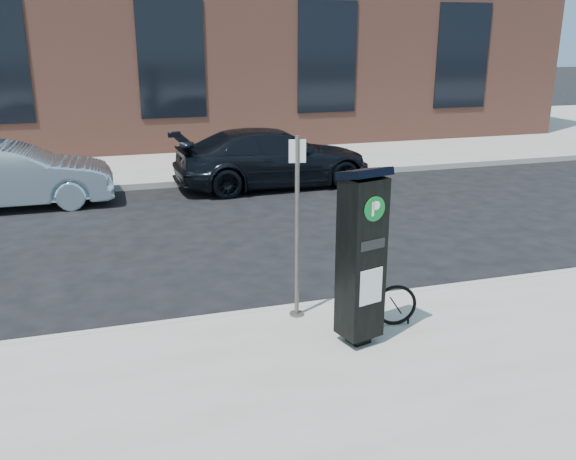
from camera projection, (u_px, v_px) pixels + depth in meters
name	position (u px, v px, depth m)	size (l,w,h in m)	color
ground	(286.00, 316.00, 8.29)	(120.00, 120.00, 0.00)	black
sidewalk_far	(169.00, 145.00, 21.04)	(60.00, 12.00, 0.15)	gray
curb_near	(287.00, 312.00, 8.25)	(60.00, 0.12, 0.16)	#9E9B93
curb_far	(196.00, 183.00, 15.58)	(60.00, 0.12, 0.16)	#9E9B93
building	(154.00, 23.00, 22.54)	(28.00, 10.05, 8.25)	brown
parking_kiosk	(361.00, 255.00, 6.95)	(0.58, 0.54, 2.14)	black
sign_pole	(297.00, 230.00, 7.63)	(0.21, 0.19, 2.35)	#5E5A53
bike_rack	(396.00, 305.00, 7.64)	(0.54, 0.14, 0.54)	black
car_silver	(11.00, 176.00, 13.40)	(1.51, 4.33, 1.43)	#A1BACD
car_dark	(273.00, 158.00, 15.35)	(2.04, 5.01, 1.45)	black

